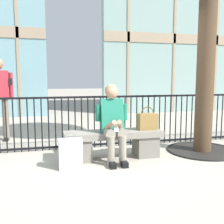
% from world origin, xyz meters
% --- Properties ---
extents(ground_plane, '(60.00, 60.00, 0.00)m').
position_xyz_m(ground_plane, '(0.00, 0.00, 0.00)').
color(ground_plane, '#A8A091').
extents(stone_bench, '(1.60, 0.44, 0.45)m').
position_xyz_m(stone_bench, '(0.00, 0.00, 0.27)').
color(stone_bench, gray).
rests_on(stone_bench, ground).
extents(seated_person_with_phone, '(0.52, 0.66, 1.21)m').
position_xyz_m(seated_person_with_phone, '(-0.04, -0.13, 0.65)').
color(seated_person_with_phone, gray).
rests_on(seated_person_with_phone, ground).
extents(handbag_on_bench, '(0.32, 0.18, 0.39)m').
position_xyz_m(handbag_on_bench, '(0.58, -0.01, 0.59)').
color(handbag_on_bench, olive).
rests_on(handbag_on_bench, stone_bench).
extents(shopping_bag, '(0.33, 0.18, 0.54)m').
position_xyz_m(shopping_bag, '(-0.73, -0.35, 0.22)').
color(shopping_bag, white).
rests_on(shopping_bag, ground).
extents(plaza_railing, '(8.06, 0.04, 0.98)m').
position_xyz_m(plaza_railing, '(0.00, 0.75, 0.49)').
color(plaza_railing, black).
rests_on(plaza_railing, ground).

